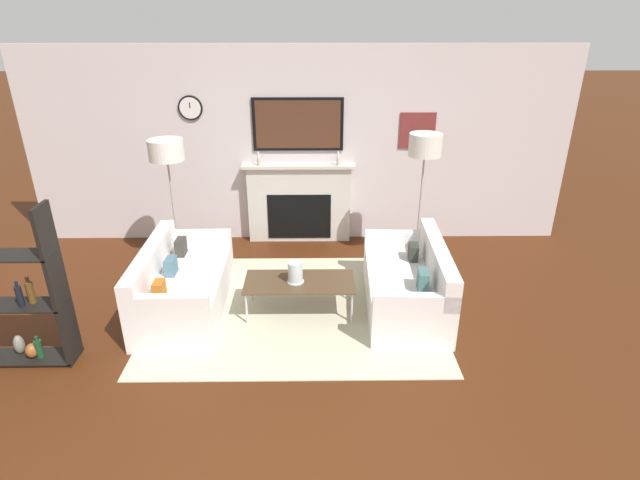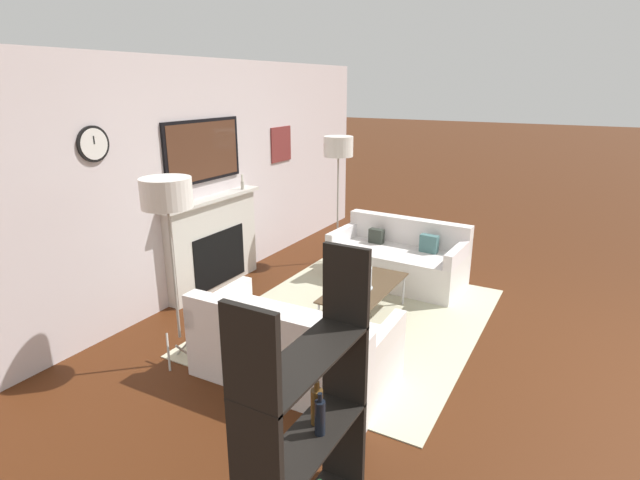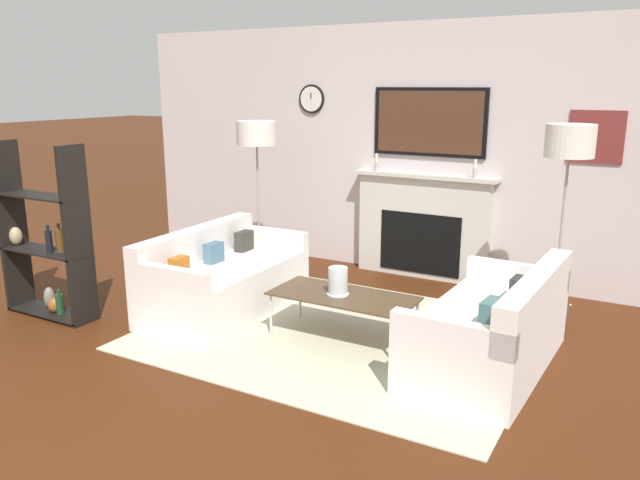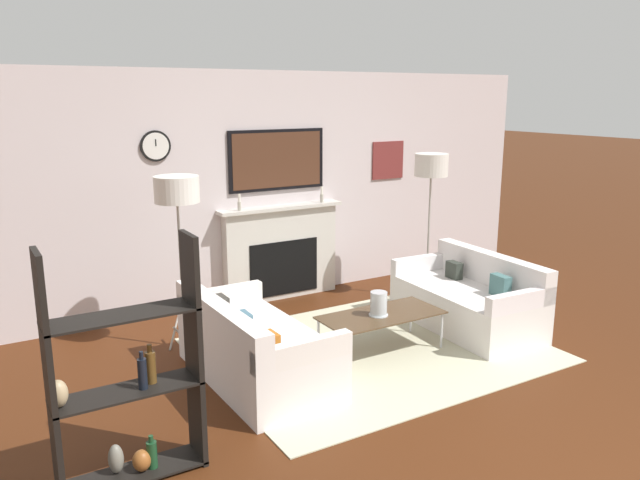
{
  "view_description": "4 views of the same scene",
  "coord_description": "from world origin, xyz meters",
  "px_view_note": "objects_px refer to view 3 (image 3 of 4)",
  "views": [
    {
      "loc": [
        0.22,
        -1.77,
        3.01
      ],
      "look_at": [
        0.28,
        3.17,
        0.8
      ],
      "focal_mm": 28.0,
      "sensor_mm": 36.0,
      "label": 1
    },
    {
      "loc": [
        -4.41,
        1.05,
        2.42
      ],
      "look_at": [
        -0.03,
        3.48,
        0.84
      ],
      "focal_mm": 28.0,
      "sensor_mm": 36.0,
      "label": 2
    },
    {
      "loc": [
        2.27,
        -1.32,
        2.06
      ],
      "look_at": [
        -0.34,
        3.3,
        0.73
      ],
      "focal_mm": 35.0,
      "sensor_mm": 36.0,
      "label": 3
    },
    {
      "loc": [
        -3.34,
        -1.54,
        2.43
      ],
      "look_at": [
        -0.26,
        3.62,
        1.02
      ],
      "focal_mm": 35.0,
      "sensor_mm": 36.0,
      "label": 4
    }
  ],
  "objects_px": {
    "floor_lamp_left": "(257,135)",
    "hurricane_candle": "(338,283)",
    "couch_right": "(492,332)",
    "shelf_unit": "(45,244)",
    "couch_left": "(223,281)",
    "floor_lamp_right": "(570,144)",
    "coffee_table": "(343,298)"
  },
  "relations": [
    {
      "from": "floor_lamp_left",
      "to": "hurricane_candle",
      "type": "bearing_deg",
      "value": -35.27
    },
    {
      "from": "couch_right",
      "to": "floor_lamp_left",
      "type": "relative_size",
      "value": 0.98
    },
    {
      "from": "couch_right",
      "to": "shelf_unit",
      "type": "relative_size",
      "value": 1.05
    },
    {
      "from": "couch_left",
      "to": "hurricane_candle",
      "type": "height_order",
      "value": "couch_left"
    },
    {
      "from": "floor_lamp_left",
      "to": "shelf_unit",
      "type": "relative_size",
      "value": 1.08
    },
    {
      "from": "floor_lamp_left",
      "to": "floor_lamp_right",
      "type": "relative_size",
      "value": 0.97
    },
    {
      "from": "couch_left",
      "to": "shelf_unit",
      "type": "distance_m",
      "value": 1.61
    },
    {
      "from": "hurricane_candle",
      "to": "floor_lamp_left",
      "type": "height_order",
      "value": "floor_lamp_left"
    },
    {
      "from": "shelf_unit",
      "to": "hurricane_candle",
      "type": "bearing_deg",
      "value": 17.58
    },
    {
      "from": "coffee_table",
      "to": "floor_lamp_left",
      "type": "xyz_separation_m",
      "value": [
        -1.59,
        1.08,
        1.18
      ]
    },
    {
      "from": "couch_right",
      "to": "hurricane_candle",
      "type": "xyz_separation_m",
      "value": [
        -1.25,
        -0.08,
        0.21
      ]
    },
    {
      "from": "hurricane_candle",
      "to": "shelf_unit",
      "type": "height_order",
      "value": "shelf_unit"
    },
    {
      "from": "floor_lamp_right",
      "to": "shelf_unit",
      "type": "height_order",
      "value": "floor_lamp_right"
    },
    {
      "from": "coffee_table",
      "to": "couch_left",
      "type": "bearing_deg",
      "value": 176.83
    },
    {
      "from": "coffee_table",
      "to": "shelf_unit",
      "type": "bearing_deg",
      "value": -162.45
    },
    {
      "from": "couch_left",
      "to": "coffee_table",
      "type": "xyz_separation_m",
      "value": [
        1.31,
        -0.07,
        0.08
      ]
    },
    {
      "from": "couch_left",
      "to": "couch_right",
      "type": "relative_size",
      "value": 1.01
    },
    {
      "from": "floor_lamp_right",
      "to": "shelf_unit",
      "type": "xyz_separation_m",
      "value": [
        -4.08,
        -1.9,
        -0.92
      ]
    },
    {
      "from": "couch_left",
      "to": "hurricane_candle",
      "type": "bearing_deg",
      "value": -3.82
    },
    {
      "from": "floor_lamp_right",
      "to": "couch_right",
      "type": "bearing_deg",
      "value": -105.36
    },
    {
      "from": "couch_left",
      "to": "floor_lamp_right",
      "type": "height_order",
      "value": "floor_lamp_right"
    },
    {
      "from": "couch_right",
      "to": "floor_lamp_left",
      "type": "xyz_separation_m",
      "value": [
        -2.8,
        1.01,
        1.26
      ]
    },
    {
      "from": "floor_lamp_left",
      "to": "shelf_unit",
      "type": "height_order",
      "value": "floor_lamp_left"
    },
    {
      "from": "coffee_table",
      "to": "floor_lamp_right",
      "type": "relative_size",
      "value": 0.68
    },
    {
      "from": "coffee_table",
      "to": "hurricane_candle",
      "type": "relative_size",
      "value": 5.14
    },
    {
      "from": "floor_lamp_left",
      "to": "floor_lamp_right",
      "type": "xyz_separation_m",
      "value": [
        3.08,
        -0.0,
        0.05
      ]
    },
    {
      "from": "coffee_table",
      "to": "floor_lamp_right",
      "type": "xyz_separation_m",
      "value": [
        1.49,
        1.08,
        1.23
      ]
    },
    {
      "from": "couch_right",
      "to": "floor_lamp_left",
      "type": "bearing_deg",
      "value": 160.12
    },
    {
      "from": "floor_lamp_left",
      "to": "shelf_unit",
      "type": "bearing_deg",
      "value": -117.85
    },
    {
      "from": "couch_left",
      "to": "hurricane_candle",
      "type": "distance_m",
      "value": 1.28
    },
    {
      "from": "coffee_table",
      "to": "shelf_unit",
      "type": "height_order",
      "value": "shelf_unit"
    },
    {
      "from": "couch_right",
      "to": "floor_lamp_right",
      "type": "distance_m",
      "value": 1.68
    }
  ]
}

